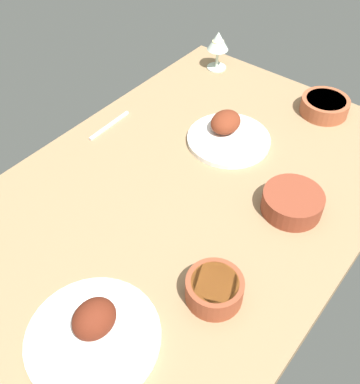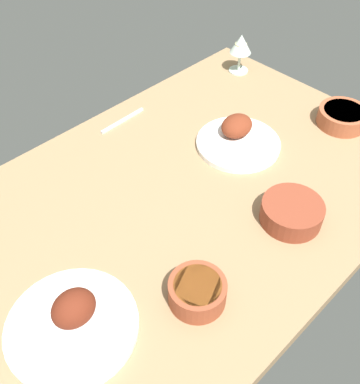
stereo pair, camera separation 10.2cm
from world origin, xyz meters
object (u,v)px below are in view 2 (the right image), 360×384
at_px(fork_loose, 123,121).
at_px(wine_glass, 241,46).
at_px(plate_near_viewer, 238,137).
at_px(plate_center_main, 73,321).
at_px(bowl_pasta, 292,212).
at_px(bowl_sauce, 343,116).
at_px(bowl_soup, 197,291).

bearing_deg(fork_loose, wine_glass, -8.71).
relative_size(plate_near_viewer, plate_center_main, 0.90).
xyz_separation_m(plate_center_main, bowl_pasta, (-0.57, 0.14, 0.01)).
bearing_deg(bowl_sauce, bowl_pasta, 15.90).
relative_size(wine_glass, fork_loose, 0.81).
bearing_deg(plate_near_viewer, wine_glass, -140.11).
relative_size(plate_near_viewer, fork_loose, 1.45).
xyz_separation_m(bowl_sauce, fork_loose, (0.49, -0.49, -0.02)).
distance_m(plate_near_viewer, wine_glass, 0.42).
bearing_deg(bowl_soup, plate_near_viewer, -148.65).
distance_m(bowl_pasta, wine_glass, 0.72).
bearing_deg(bowl_pasta, bowl_soup, -1.04).
relative_size(bowl_sauce, wine_glass, 1.09).
bearing_deg(plate_near_viewer, bowl_soup, 31.35).
bearing_deg(bowl_soup, fork_loose, -115.62).
xyz_separation_m(plate_center_main, bowl_sauce, (-1.01, 0.02, 0.01)).
bearing_deg(bowl_soup, plate_center_main, -30.82).
bearing_deg(bowl_sauce, bowl_soup, 8.78).
height_order(plate_center_main, bowl_soup, plate_center_main).
bearing_deg(plate_near_viewer, bowl_sauce, 151.21).
distance_m(bowl_soup, wine_glass, 0.97).
bearing_deg(bowl_pasta, wine_glass, -129.09).
xyz_separation_m(bowl_sauce, bowl_soup, (0.78, 0.12, 0.00)).
relative_size(plate_center_main, bowl_soup, 2.19).
bearing_deg(bowl_sauce, wine_glass, -91.29).
height_order(bowl_sauce, wine_glass, wine_glass).
bearing_deg(fork_loose, bowl_soup, -117.35).
height_order(plate_near_viewer, bowl_sauce, plate_near_viewer).
distance_m(bowl_sauce, bowl_pasta, 0.46).
height_order(plate_center_main, bowl_pasta, plate_center_main).
distance_m(plate_near_viewer, fork_loose, 0.37).
relative_size(plate_near_viewer, bowl_sauce, 1.64).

